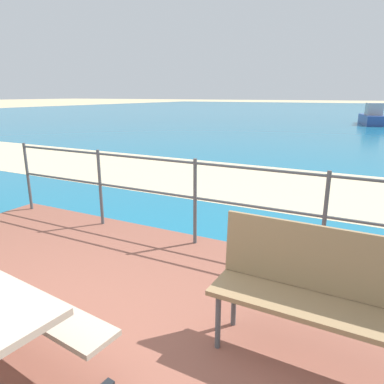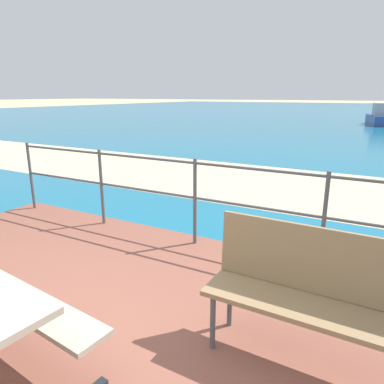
{
  "view_description": "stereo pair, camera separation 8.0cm",
  "coord_description": "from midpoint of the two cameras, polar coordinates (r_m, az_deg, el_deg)",
  "views": [
    {
      "loc": [
        1.82,
        -1.22,
        1.84
      ],
      "look_at": [
        -0.07,
        2.44,
        0.7
      ],
      "focal_mm": 32.91,
      "sensor_mm": 36.0,
      "label": 1
    },
    {
      "loc": [
        1.89,
        -1.19,
        1.84
      ],
      "look_at": [
        -0.07,
        2.44,
        0.7
      ],
      "focal_mm": 32.91,
      "sensor_mm": 36.0,
      "label": 2
    }
  ],
  "objects": [
    {
      "name": "ground_plane",
      "position": [
        2.88,
        -25.09,
        -25.96
      ],
      "size": [
        240.0,
        240.0,
        0.0
      ],
      "primitive_type": "plane",
      "color": "tan"
    },
    {
      "name": "patio_paving",
      "position": [
        2.86,
        -25.16,
        -25.5
      ],
      "size": [
        6.4,
        5.2,
        0.06
      ],
      "primitive_type": "cube",
      "color": "brown",
      "rests_on": "ground"
    },
    {
      "name": "sea_water",
      "position": [
        41.29,
        25.2,
        11.56
      ],
      "size": [
        90.0,
        90.0,
        0.01
      ],
      "primitive_type": "cube",
      "color": "#196B8E",
      "rests_on": "ground"
    },
    {
      "name": "beach_strip",
      "position": [
        7.62,
        12.36,
        1.24
      ],
      "size": [
        54.02,
        3.88,
        0.01
      ],
      "primitive_type": "cube",
      "rotation": [
        0.0,
        0.0,
        -0.01
      ],
      "color": "beige",
      "rests_on": "ground"
    },
    {
      "name": "park_bench",
      "position": [
        2.54,
        20.52,
        -14.36
      ],
      "size": [
        1.54,
        0.45,
        0.94
      ],
      "rotation": [
        0.0,
        0.0,
        -0.02
      ],
      "color": "#8C704C",
      "rests_on": "patio_paving"
    },
    {
      "name": "railing_fence",
      "position": [
        4.19,
        -0.04,
        0.23
      ],
      "size": [
        5.94,
        0.04,
        1.06
      ],
      "color": "#4C5156",
      "rests_on": "patio_paving"
    },
    {
      "name": "boat_near",
      "position": [
        25.14,
        27.06,
        10.72
      ],
      "size": [
        1.72,
        3.91,
        1.32
      ],
      "rotation": [
        0.0,
        0.0,
        1.77
      ],
      "color": "#2D478C",
      "rests_on": "sea_water"
    }
  ]
}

